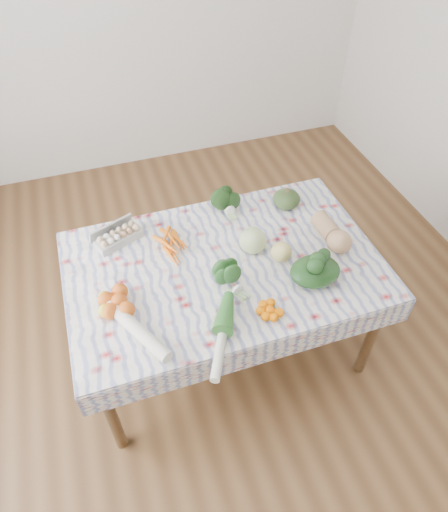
{
  "coord_description": "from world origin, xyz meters",
  "views": [
    {
      "loc": [
        -0.53,
        -1.58,
        2.53
      ],
      "look_at": [
        0.0,
        0.0,
        0.82
      ],
      "focal_mm": 32.0,
      "sensor_mm": 36.0,
      "label": 1
    }
  ],
  "objects_px": {
    "dining_table": "(224,274)",
    "egg_carton": "(119,237)",
    "butternut_squash": "(332,231)",
    "kabocha_squash": "(286,199)",
    "cabbage": "(253,240)",
    "grapefruit": "(281,252)"
  },
  "relations": [
    {
      "from": "egg_carton",
      "to": "grapefruit",
      "type": "bearing_deg",
      "value": -49.89
    },
    {
      "from": "kabocha_squash",
      "to": "butternut_squash",
      "type": "distance_m",
      "value": 0.37
    },
    {
      "from": "egg_carton",
      "to": "kabocha_squash",
      "type": "relative_size",
      "value": 1.61
    },
    {
      "from": "egg_carton",
      "to": "grapefruit",
      "type": "xyz_separation_m",
      "value": [
        0.8,
        -0.41,
        0.02
      ]
    },
    {
      "from": "dining_table",
      "to": "kabocha_squash",
      "type": "relative_size",
      "value": 9.79
    },
    {
      "from": "egg_carton",
      "to": "grapefruit",
      "type": "height_order",
      "value": "grapefruit"
    },
    {
      "from": "dining_table",
      "to": "cabbage",
      "type": "height_order",
      "value": "cabbage"
    },
    {
      "from": "dining_table",
      "to": "egg_carton",
      "type": "distance_m",
      "value": 0.62
    },
    {
      "from": "butternut_squash",
      "to": "kabocha_squash",
      "type": "bearing_deg",
      "value": 106.01
    },
    {
      "from": "egg_carton",
      "to": "butternut_squash",
      "type": "bearing_deg",
      "value": -40.7
    },
    {
      "from": "dining_table",
      "to": "cabbage",
      "type": "xyz_separation_m",
      "value": [
        0.18,
        0.05,
        0.16
      ]
    },
    {
      "from": "kabocha_squash",
      "to": "grapefruit",
      "type": "distance_m",
      "value": 0.45
    },
    {
      "from": "dining_table",
      "to": "cabbage",
      "type": "relative_size",
      "value": 10.8
    },
    {
      "from": "dining_table",
      "to": "grapefruit",
      "type": "bearing_deg",
      "value": -12.2
    },
    {
      "from": "kabocha_squash",
      "to": "cabbage",
      "type": "xyz_separation_m",
      "value": [
        -0.33,
        -0.29,
        0.02
      ]
    },
    {
      "from": "kabocha_squash",
      "to": "grapefruit",
      "type": "bearing_deg",
      "value": -117.37
    },
    {
      "from": "dining_table",
      "to": "kabocha_squash",
      "type": "distance_m",
      "value": 0.62
    },
    {
      "from": "dining_table",
      "to": "grapefruit",
      "type": "distance_m",
      "value": 0.34
    },
    {
      "from": "grapefruit",
      "to": "kabocha_squash",
      "type": "bearing_deg",
      "value": 62.63
    },
    {
      "from": "cabbage",
      "to": "butternut_squash",
      "type": "xyz_separation_m",
      "value": [
        0.44,
        -0.06,
        -0.01
      ]
    },
    {
      "from": "butternut_squash",
      "to": "dining_table",
      "type": "bearing_deg",
      "value": 176.25
    },
    {
      "from": "butternut_squash",
      "to": "grapefruit",
      "type": "bearing_deg",
      "value": -173.93
    }
  ]
}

